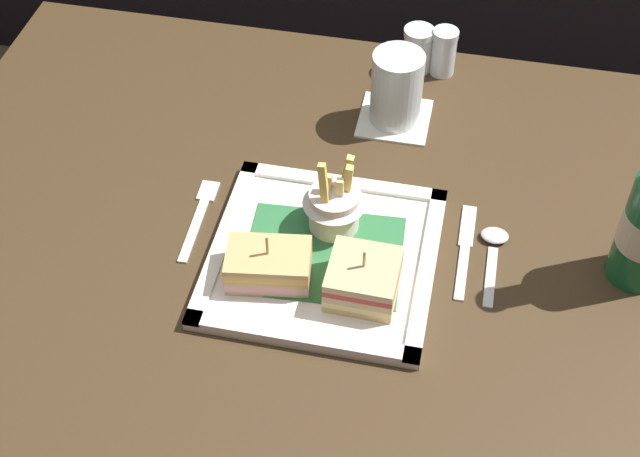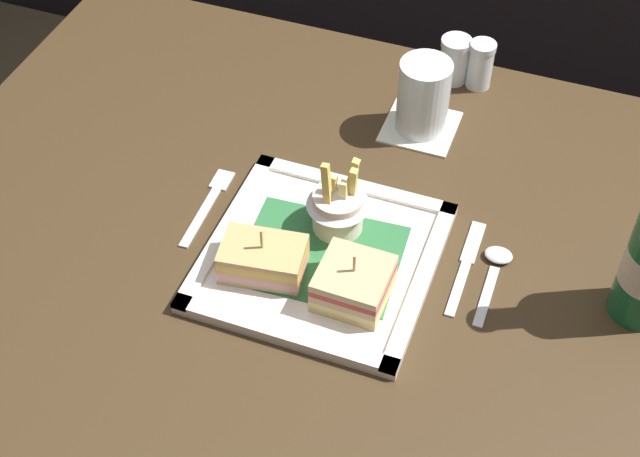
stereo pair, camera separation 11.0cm
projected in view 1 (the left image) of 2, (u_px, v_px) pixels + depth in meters
The scene contains 12 objects.
dining_table at pixel (317, 296), 1.23m from camera, with size 1.11×0.85×0.77m.
square_plate at pixel (323, 257), 1.12m from camera, with size 0.27×0.27×0.02m.
sandwich_half_left at pixel (268, 265), 1.07m from camera, with size 0.11×0.08×0.07m.
sandwich_half_right at pixel (363, 279), 1.06m from camera, with size 0.08×0.08×0.07m.
fries_cup at pixel (334, 203), 1.12m from camera, with size 0.08×0.08×0.11m.
drink_coaster at pixel (394, 119), 1.30m from camera, with size 0.10×0.10×0.00m, color white.
water_glass at pixel (396, 92), 1.26m from camera, with size 0.07×0.07×0.11m.
fork at pixel (199, 215), 1.17m from camera, with size 0.03×0.14×0.00m.
knife at pixel (465, 247), 1.13m from camera, with size 0.02×0.16×0.00m.
spoon at pixel (494, 246), 1.13m from camera, with size 0.03×0.13×0.01m.
salt_shaker at pixel (417, 52), 1.36m from camera, with size 0.05×0.05×0.07m.
pepper_shaker at pixel (443, 54), 1.35m from camera, with size 0.04×0.04×0.07m.
Camera 1 is at (0.16, -0.75, 1.62)m, focal length 51.06 mm.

